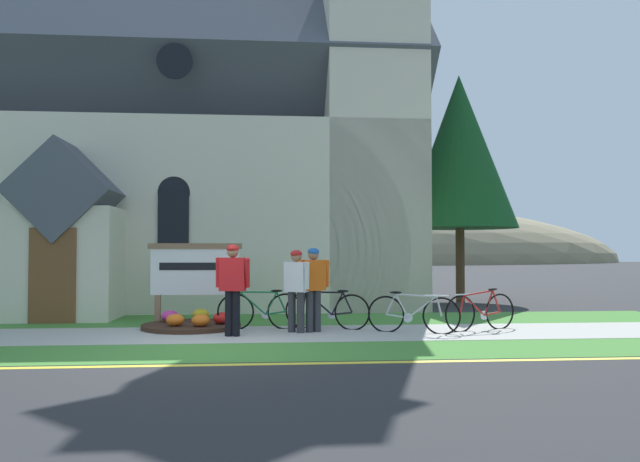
{
  "coord_description": "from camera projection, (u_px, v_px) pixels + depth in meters",
  "views": [
    {
      "loc": [
        1.01,
        -10.26,
        1.6
      ],
      "look_at": [
        2.26,
        4.14,
        2.05
      ],
      "focal_mm": 34.81,
      "sensor_mm": 36.0,
      "label": 1
    }
  ],
  "objects": [
    {
      "name": "ground",
      "position": [
        221.0,
        321.0,
        14.06
      ],
      "size": [
        140.0,
        140.0,
        0.0
      ],
      "primitive_type": "plane",
      "color": "#2B2B2D"
    },
    {
      "name": "sidewalk_slab",
      "position": [
        143.0,
        335.0,
        11.65
      ],
      "size": [
        32.0,
        2.36,
        0.01
      ],
      "primitive_type": "cube",
      "color": "#A8A59E",
      "rests_on": "ground"
    },
    {
      "name": "grass_verge",
      "position": [
        116.0,
        354.0,
        9.56
      ],
      "size": [
        32.0,
        1.83,
        0.01
      ],
      "primitive_type": "cube",
      "color": "#427F33",
      "rests_on": "ground"
    },
    {
      "name": "church_lawn",
      "position": [
        164.0,
        321.0,
        14.09
      ],
      "size": [
        24.0,
        2.54,
        0.01
      ],
      "primitive_type": "cube",
      "color": "#427F33",
      "rests_on": "ground"
    },
    {
      "name": "curb_paint_stripe",
      "position": [
        98.0,
        367.0,
        8.5
      ],
      "size": [
        28.0,
        0.16,
        0.01
      ],
      "primitive_type": "cube",
      "color": "yellow",
      "rests_on": "ground"
    },
    {
      "name": "church_building",
      "position": [
        205.0,
        151.0,
        19.31
      ],
      "size": [
        13.64,
        9.96,
        12.92
      ],
      "color": "beige",
      "rests_on": "ground"
    },
    {
      "name": "church_sign",
      "position": [
        195.0,
        272.0,
        13.27
      ],
      "size": [
        2.0,
        0.22,
        1.75
      ],
      "color": "#7F6047",
      "rests_on": "ground"
    },
    {
      "name": "flower_bed",
      "position": [
        192.0,
        324.0,
        12.67
      ],
      "size": [
        2.0,
        2.0,
        0.34
      ],
      "color": "#382319",
      "rests_on": "ground"
    },
    {
      "name": "bicycle_red",
      "position": [
        327.0,
        310.0,
        12.6
      ],
      "size": [
        1.68,
        0.69,
        0.82
      ],
      "color": "black",
      "rests_on": "ground"
    },
    {
      "name": "bicycle_silver",
      "position": [
        481.0,
        311.0,
        12.36
      ],
      "size": [
        1.65,
        0.68,
        0.86
      ],
      "color": "black",
      "rests_on": "ground"
    },
    {
      "name": "bicycle_black",
      "position": [
        261.0,
        310.0,
        12.57
      ],
      "size": [
        1.76,
        0.08,
        0.82
      ],
      "color": "black",
      "rests_on": "ground"
    },
    {
      "name": "bicycle_orange",
      "position": [
        413.0,
        314.0,
        11.98
      ],
      "size": [
        1.68,
        0.73,
        0.82
      ],
      "color": "black",
      "rests_on": "ground"
    },
    {
      "name": "cyclist_in_blue_jersey",
      "position": [
        313.0,
        283.0,
        12.12
      ],
      "size": [
        0.63,
        0.37,
        1.65
      ],
      "color": "#2D2D33",
      "rests_on": "ground"
    },
    {
      "name": "cyclist_in_green_jersey",
      "position": [
        233.0,
        282.0,
        11.52
      ],
      "size": [
        0.64,
        0.38,
        1.71
      ],
      "color": "black",
      "rests_on": "ground"
    },
    {
      "name": "cyclist_in_orange_jersey",
      "position": [
        296.0,
        285.0,
        12.03
      ],
      "size": [
        0.48,
        0.57,
        1.61
      ],
      "color": "#2D2D33",
      "rests_on": "ground"
    },
    {
      "name": "roadside_conifer",
      "position": [
        459.0,
        152.0,
        19.58
      ],
      "size": [
        3.59,
        3.59,
        7.17
      ],
      "color": "#4C3823",
      "rests_on": "ground"
    },
    {
      "name": "distant_hill",
      "position": [
        228.0,
        262.0,
        84.53
      ],
      "size": [
        109.2,
        44.05,
        18.45
      ],
      "primitive_type": "ellipsoid",
      "color": "#847A5B",
      "rests_on": "ground"
    }
  ]
}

